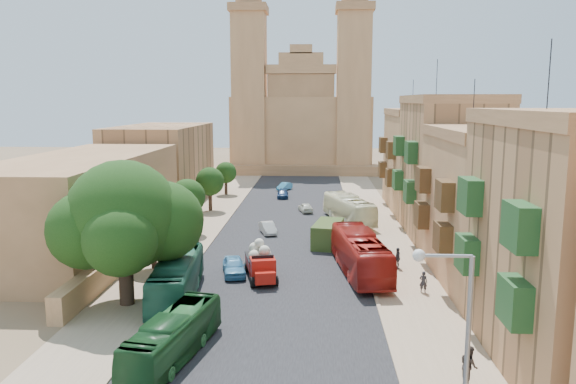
# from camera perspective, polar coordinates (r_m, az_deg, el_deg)

# --- Properties ---
(ground) EXTENTS (260.00, 260.00, 0.00)m
(ground) POSITION_cam_1_polar(r_m,az_deg,el_deg) (33.56, -2.32, -13.96)
(ground) COLOR brown
(road_surface) EXTENTS (14.00, 140.00, 0.01)m
(road_surface) POSITION_cam_1_polar(r_m,az_deg,el_deg) (62.21, 0.19, -3.05)
(road_surface) COLOR black
(road_surface) RESTS_ON ground
(sidewalk_east) EXTENTS (5.00, 140.00, 0.01)m
(sidewalk_east) POSITION_cam_1_polar(r_m,az_deg,el_deg) (62.49, 8.93, -3.10)
(sidewalk_east) COLOR #9E8367
(sidewalk_east) RESTS_ON ground
(sidewalk_west) EXTENTS (5.00, 140.00, 0.01)m
(sidewalk_west) POSITION_cam_1_polar(r_m,az_deg,el_deg) (63.36, -8.44, -2.92)
(sidewalk_west) COLOR #9E8367
(sidewalk_west) RESTS_ON ground
(kerb_east) EXTENTS (0.25, 140.00, 0.12)m
(kerb_east) POSITION_cam_1_polar(r_m,az_deg,el_deg) (62.26, 6.64, -3.05)
(kerb_east) COLOR #9E8367
(kerb_east) RESTS_ON ground
(kerb_west) EXTENTS (0.25, 140.00, 0.12)m
(kerb_west) POSITION_cam_1_polar(r_m,az_deg,el_deg) (62.91, -6.20, -2.91)
(kerb_west) COLOR #9E8367
(kerb_west) RESTS_ON ground
(townhouse_b) EXTENTS (9.00, 14.00, 14.90)m
(townhouse_b) POSITION_cam_1_polar(r_m,az_deg,el_deg) (44.37, 19.99, -1.15)
(townhouse_b) COLOR #A9774C
(townhouse_b) RESTS_ON ground
(townhouse_c) EXTENTS (9.00, 14.00, 17.40)m
(townhouse_c) POSITION_cam_1_polar(r_m,az_deg,el_deg) (57.58, 16.03, 2.57)
(townhouse_c) COLOR #B47F52
(townhouse_c) RESTS_ON ground
(townhouse_d) EXTENTS (9.00, 14.00, 15.90)m
(townhouse_d) POSITION_cam_1_polar(r_m,az_deg,el_deg) (71.29, 13.48, 3.28)
(townhouse_d) COLOR #A9774C
(townhouse_d) RESTS_ON ground
(west_wall) EXTENTS (1.00, 40.00, 1.80)m
(west_wall) POSITION_cam_1_polar(r_m,az_deg,el_deg) (54.41, -13.63, -4.13)
(west_wall) COLOR #A9774C
(west_wall) RESTS_ON ground
(west_building_low) EXTENTS (10.00, 28.00, 8.40)m
(west_building_low) POSITION_cam_1_polar(r_m,az_deg,el_deg) (53.77, -20.00, -0.99)
(west_building_low) COLOR #966741
(west_building_low) RESTS_ON ground
(west_building_mid) EXTENTS (10.00, 22.00, 10.00)m
(west_building_mid) POSITION_cam_1_polar(r_m,az_deg,el_deg) (78.02, -12.65, 2.94)
(west_building_mid) COLOR #B47F52
(west_building_mid) RESTS_ON ground
(church) EXTENTS (28.00, 22.50, 36.30)m
(church) POSITION_cam_1_polar(r_m,az_deg,el_deg) (109.44, 1.41, 7.26)
(church) COLOR #A9774C
(church) RESTS_ON ground
(ficus_tree) EXTENTS (9.55, 8.79, 9.55)m
(ficus_tree) POSITION_cam_1_polar(r_m,az_deg,el_deg) (37.61, -16.26, -2.76)
(ficus_tree) COLOR #34231A
(ficus_tree) RESTS_ON ground
(street_tree_a) EXTENTS (3.42, 3.42, 5.26)m
(street_tree_a) POSITION_cam_1_polar(r_m,az_deg,el_deg) (45.66, -13.57, -3.29)
(street_tree_a) COLOR #34231A
(street_tree_a) RESTS_ON ground
(street_tree_b) EXTENTS (3.62, 3.62, 5.56)m
(street_tree_b) POSITION_cam_1_polar(r_m,az_deg,el_deg) (57.01, -10.19, -0.51)
(street_tree_b) COLOR #34231A
(street_tree_b) RESTS_ON ground
(street_tree_c) EXTENTS (3.47, 3.47, 5.34)m
(street_tree_c) POSITION_cam_1_polar(r_m,az_deg,el_deg) (68.63, -7.94, 1.05)
(street_tree_c) COLOR #34231A
(street_tree_c) RESTS_ON ground
(street_tree_d) EXTENTS (3.06, 3.06, 4.71)m
(street_tree_d) POSITION_cam_1_polar(r_m,az_deg,el_deg) (80.40, -6.34, 1.96)
(street_tree_d) COLOR #34231A
(street_tree_d) RESTS_ON ground
(streetlamp) EXTENTS (2.11, 0.44, 8.22)m
(streetlamp) POSITION_cam_1_polar(r_m,az_deg,el_deg) (20.93, 16.54, -13.66)
(streetlamp) COLOR gray
(streetlamp) RESTS_ON ground
(red_truck) EXTENTS (2.97, 5.29, 2.93)m
(red_truck) POSITION_cam_1_polar(r_m,az_deg,el_deg) (42.34, -2.79, -7.14)
(red_truck) COLOR #AF160D
(red_truck) RESTS_ON ground
(olive_pickup) EXTENTS (3.19, 5.54, 2.15)m
(olive_pickup) POSITION_cam_1_polar(r_m,az_deg,el_deg) (52.17, 4.07, -4.29)
(olive_pickup) COLOR #374E1D
(olive_pickup) RESTS_ON ground
(bus_green_south) EXTENTS (3.62, 8.81, 2.39)m
(bus_green_south) POSITION_cam_1_polar(r_m,az_deg,el_deg) (30.46, -11.57, -14.19)
(bus_green_south) COLOR #1C4F24
(bus_green_south) RESTS_ON ground
(bus_green_north) EXTENTS (3.31, 10.52, 2.88)m
(bus_green_north) POSITION_cam_1_polar(r_m,az_deg,el_deg) (39.04, -11.22, -8.51)
(bus_green_north) COLOR #225F44
(bus_green_north) RESTS_ON ground
(bus_red_east) EXTENTS (4.16, 11.72, 3.19)m
(bus_red_east) POSITION_cam_1_polar(r_m,az_deg,el_deg) (43.84, 7.34, -6.22)
(bus_red_east) COLOR #A31D17
(bus_red_east) RESTS_ON ground
(bus_cream_east) EXTENTS (5.53, 10.79, 2.94)m
(bus_cream_east) POSITION_cam_1_polar(r_m,az_deg,el_deg) (62.13, 6.20, -1.74)
(bus_cream_east) COLOR #FCF6C9
(bus_cream_east) RESTS_ON ground
(car_blue_a) EXTENTS (2.46, 4.31, 1.38)m
(car_blue_a) POSITION_cam_1_polar(r_m,az_deg,el_deg) (43.64, -5.52, -7.50)
(car_blue_a) COLOR #4994C2
(car_blue_a) RESTS_ON ground
(car_white_a) EXTENTS (2.24, 3.72, 1.16)m
(car_white_a) POSITION_cam_1_polar(r_m,az_deg,el_deg) (56.70, -2.06, -3.67)
(car_white_a) COLOR silver
(car_white_a) RESTS_ON ground
(car_cream) EXTENTS (2.80, 4.82, 1.26)m
(car_cream) POSITION_cam_1_polar(r_m,az_deg,el_deg) (52.23, 3.67, -4.74)
(car_cream) COLOR beige
(car_cream) RESTS_ON ground
(car_dkblue) EXTENTS (1.66, 3.78, 1.08)m
(car_dkblue) POSITION_cam_1_polar(r_m,az_deg,el_deg) (77.48, -0.53, -0.21)
(car_dkblue) COLOR #10274E
(car_dkblue) RESTS_ON ground
(car_white_b) EXTENTS (2.11, 3.53, 1.13)m
(car_white_b) POSITION_cam_1_polar(r_m,az_deg,el_deg) (67.54, 1.79, -1.59)
(car_white_b) COLOR silver
(car_white_b) RESTS_ON ground
(car_blue_b) EXTENTS (2.35, 3.51, 1.10)m
(car_blue_b) POSITION_cam_1_polar(r_m,az_deg,el_deg) (84.35, -0.35, 0.57)
(car_blue_b) COLOR #3993C3
(car_blue_b) RESTS_ON ground
(pedestrian_a) EXTENTS (0.65, 0.53, 1.53)m
(pedestrian_a) POSITION_cam_1_polar(r_m,az_deg,el_deg) (40.64, 13.59, -8.88)
(pedestrian_a) COLOR #27252A
(pedestrian_a) RESTS_ON ground
(pedestrian_b) EXTENTS (0.87, 1.05, 1.94)m
(pedestrian_b) POSITION_cam_1_polar(r_m,az_deg,el_deg) (28.76, 17.91, -16.43)
(pedestrian_b) COLOR #2B2521
(pedestrian_b) RESTS_ON ground
(pedestrian_c) EXTENTS (0.51, 1.03, 1.70)m
(pedestrian_c) POSITION_cam_1_polar(r_m,az_deg,el_deg) (45.84, 11.08, -6.60)
(pedestrian_c) COLOR #32323A
(pedestrian_c) RESTS_ON ground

